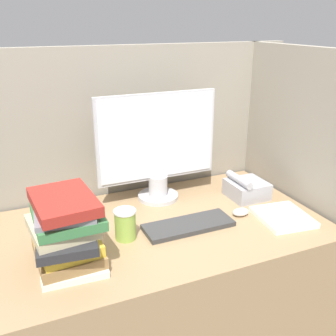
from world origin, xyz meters
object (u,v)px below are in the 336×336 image
at_px(monitor, 157,149).
at_px(book_stack, 66,232).
at_px(mouse, 241,212).
at_px(desk_telephone, 246,188).
at_px(coffee_cup, 125,224).
at_px(keyboard, 188,225).

xyz_separation_m(monitor, book_stack, (-0.49, -0.38, -0.12)).
bearing_deg(mouse, desk_telephone, 49.68).
bearing_deg(coffee_cup, monitor, 48.92).
distance_m(mouse, book_stack, 0.77).
distance_m(book_stack, desk_telephone, 0.91).
height_order(mouse, desk_telephone, desk_telephone).
bearing_deg(mouse, monitor, 130.32).
height_order(coffee_cup, desk_telephone, coffee_cup).
bearing_deg(keyboard, coffee_cup, 175.19).
distance_m(keyboard, book_stack, 0.52).
height_order(book_stack, desk_telephone, book_stack).
distance_m(monitor, desk_telephone, 0.47).
xyz_separation_m(coffee_cup, desk_telephone, (0.65, 0.13, -0.02)).
height_order(keyboard, coffee_cup, coffee_cup).
height_order(coffee_cup, book_stack, book_stack).
bearing_deg(desk_telephone, monitor, 157.80).
relative_size(monitor, mouse, 7.69).
height_order(keyboard, mouse, mouse).
bearing_deg(desk_telephone, keyboard, -158.03).
xyz_separation_m(coffee_cup, book_stack, (-0.23, -0.08, 0.07)).
relative_size(keyboard, mouse, 5.00).
relative_size(keyboard, book_stack, 1.19).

